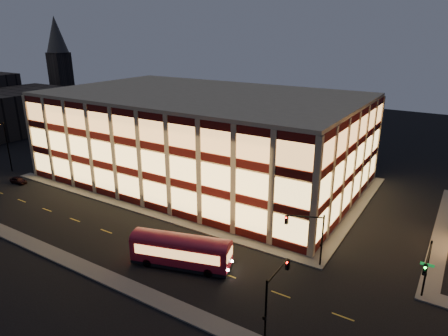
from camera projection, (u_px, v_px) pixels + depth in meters
The scene contains 15 objects.
ground at pixel (150, 217), 54.15m from camera, with size 200.00×200.00×0.00m, color black.
sidewalk_office_south at pixel (139, 209), 56.43m from camera, with size 54.00×2.00×0.15m, color #514F4C.
sidewalk_office_east at pixel (355, 210), 56.21m from camera, with size 2.00×30.00×0.15m, color #514F4C.
sidewalk_tower_west at pixel (443, 229), 50.69m from camera, with size 2.00×30.00×0.15m, color #514F4C.
sidewalk_near at pixel (70, 261), 43.71m from camera, with size 100.00×2.00×0.15m, color #514F4C.
office_building at pixel (203, 136), 66.80m from camera, with size 50.45×30.45×14.50m.
bg_building_a at pixel (9, 112), 98.04m from camera, with size 18.00×28.00×10.00m, color #2D2621.
church_tower at pixel (62, 84), 118.38m from camera, with size 5.00×5.00×18.00m, color #2D2621.
church_spire at pixel (56, 34), 113.81m from camera, with size 6.00×6.00×10.00m, color #4C473F.
traffic_signal_far at pixel (309, 231), 41.86m from camera, with size 3.79×1.87×6.00m.
traffic_signal_right at pixel (426, 267), 35.51m from camera, with size 1.20×4.37×6.00m.
traffic_signal_near at pixel (274, 291), 32.18m from camera, with size 0.32×4.45×6.00m.
street_lamp_a at pixel (6, 142), 70.08m from camera, with size 0.44×1.22×9.02m.
trolley_bus at pixel (181, 249), 42.36m from camera, with size 11.03×5.57×3.63m.
parked_car_0 at pixel (18, 180), 66.00m from camera, with size 1.28×3.19×1.09m, color black.
Camera 1 is at (34.49, -36.23, 24.00)m, focal length 32.00 mm.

